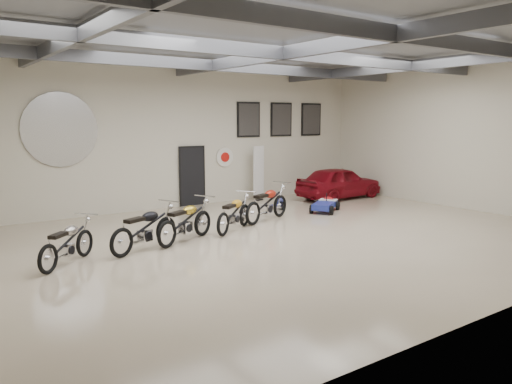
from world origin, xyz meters
TOP-DOWN VIEW (x-y plane):
  - floor at (0.00, 0.00)m, footprint 16.00×12.00m
  - ceiling at (0.00, 0.00)m, footprint 16.00×12.00m
  - back_wall at (0.00, 6.00)m, footprint 16.00×0.02m
  - right_wall at (8.00, 0.00)m, footprint 0.02×12.00m
  - ceiling_beams at (0.00, 0.00)m, footprint 15.80×11.80m
  - door at (0.50, 5.95)m, footprint 0.92×0.08m
  - logo_plaque at (-4.00, 5.95)m, footprint 2.30×0.06m
  - poster_left at (3.00, 5.96)m, footprint 1.05×0.08m
  - poster_mid at (4.60, 5.96)m, footprint 1.05×0.08m
  - poster_right at (6.20, 5.96)m, footprint 1.05×0.08m
  - oil_sign at (1.90, 5.95)m, footprint 0.72×0.10m
  - banner_stand at (3.15, 5.50)m, footprint 0.58×0.33m
  - motorcycle_silver at (-5.26, 0.81)m, footprint 1.83×1.73m
  - motorcycle_black at (-3.42, 0.97)m, footprint 2.23×1.46m
  - motorcycle_gold at (-2.23, 1.18)m, footprint 2.21×1.52m
  - motorcycle_yellow at (-0.54, 1.51)m, footprint 2.04×1.60m
  - motorcycle_red at (1.04, 2.09)m, footprint 2.30×1.43m
  - go_kart at (3.69, 2.28)m, footprint 1.85×1.58m
  - vintage_car at (6.00, 4.00)m, footprint 1.64×3.77m

SIDE VIEW (x-z plane):
  - floor at x=0.00m, z-range -0.01..0.01m
  - go_kart at x=3.69m, z-range 0.00..0.62m
  - motorcycle_silver at x=-5.26m, z-range 0.00..1.00m
  - motorcycle_yellow at x=-0.54m, z-range 0.00..1.05m
  - motorcycle_gold at x=-2.23m, z-range 0.00..1.11m
  - motorcycle_black at x=-3.42m, z-range 0.00..1.11m
  - motorcycle_red at x=1.04m, z-range 0.00..1.14m
  - vintage_car at x=6.00m, z-range 0.00..1.27m
  - banner_stand at x=3.15m, z-range 0.00..2.02m
  - door at x=0.50m, z-range 0.00..2.10m
  - oil_sign at x=1.90m, z-range 1.34..2.06m
  - back_wall at x=0.00m, z-range 0.00..5.00m
  - right_wall at x=8.00m, z-range 0.00..5.00m
  - logo_plaque at x=-4.00m, z-range 2.22..3.38m
  - poster_left at x=3.00m, z-range 2.42..3.78m
  - poster_mid at x=4.60m, z-range 2.42..3.78m
  - poster_right at x=6.20m, z-range 2.42..3.78m
  - ceiling_beams at x=0.00m, z-range 4.59..4.91m
  - ceiling at x=0.00m, z-range 5.00..5.00m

